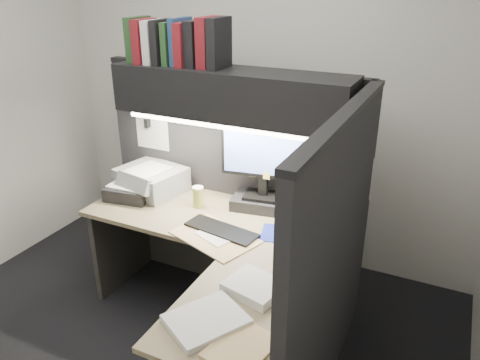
# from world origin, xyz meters

# --- Properties ---
(floor) EXTENTS (3.50, 3.50, 0.00)m
(floor) POSITION_xyz_m (0.00, 0.00, 0.00)
(floor) COLOR black
(floor) RESTS_ON ground
(wall_back) EXTENTS (3.50, 0.04, 2.70)m
(wall_back) POSITION_xyz_m (0.00, 1.50, 1.35)
(wall_back) COLOR silver
(wall_back) RESTS_ON floor
(partition_back) EXTENTS (1.90, 0.06, 1.60)m
(partition_back) POSITION_xyz_m (0.03, 0.93, 0.80)
(partition_back) COLOR black
(partition_back) RESTS_ON floor
(partition_right) EXTENTS (0.06, 1.50, 1.60)m
(partition_right) POSITION_xyz_m (0.98, 0.18, 0.80)
(partition_right) COLOR black
(partition_right) RESTS_ON floor
(desk) EXTENTS (1.70, 1.53, 0.73)m
(desk) POSITION_xyz_m (0.43, -0.00, 0.44)
(desk) COLOR #7C6E4F
(desk) RESTS_ON floor
(overhead_shelf) EXTENTS (1.55, 0.34, 0.30)m
(overhead_shelf) POSITION_xyz_m (0.12, 0.75, 1.50)
(overhead_shelf) COLOR black
(overhead_shelf) RESTS_ON partition_back
(task_light_tube) EXTENTS (1.32, 0.04, 0.04)m
(task_light_tube) POSITION_xyz_m (0.12, 0.61, 1.33)
(task_light_tube) COLOR white
(task_light_tube) RESTS_ON overhead_shelf
(monitor) EXTENTS (0.55, 0.31, 0.60)m
(monitor) POSITION_xyz_m (0.33, 0.80, 0.97)
(monitor) COLOR black
(monitor) RESTS_ON desk
(keyboard) EXTENTS (0.49, 0.23, 0.02)m
(keyboard) POSITION_xyz_m (0.24, 0.40, 0.74)
(keyboard) COLOR black
(keyboard) RESTS_ON desk
(mousepad) EXTENTS (0.29, 0.27, 0.00)m
(mousepad) POSITION_xyz_m (0.58, 0.53, 0.73)
(mousepad) COLOR navy
(mousepad) RESTS_ON desk
(mouse) EXTENTS (0.07, 0.10, 0.03)m
(mouse) POSITION_xyz_m (0.59, 0.51, 0.75)
(mouse) COLOR black
(mouse) RESTS_ON mousepad
(telephone) EXTENTS (0.24, 0.25, 0.08)m
(telephone) POSITION_xyz_m (0.63, 0.65, 0.77)
(telephone) COLOR beige
(telephone) RESTS_ON desk
(coffee_cup) EXTENTS (0.09, 0.09, 0.13)m
(coffee_cup) POSITION_xyz_m (-0.07, 0.64, 0.80)
(coffee_cup) COLOR #B8CA50
(coffee_cup) RESTS_ON desk
(printer) EXTENTS (0.50, 0.45, 0.17)m
(printer) POSITION_xyz_m (-0.50, 0.71, 0.82)
(printer) COLOR #939799
(printer) RESTS_ON desk
(notebook_stack) EXTENTS (0.34, 0.30, 0.09)m
(notebook_stack) POSITION_xyz_m (-0.57, 0.55, 0.78)
(notebook_stack) COLOR black
(notebook_stack) RESTS_ON desk
(open_folder) EXTENTS (0.58, 0.47, 0.01)m
(open_folder) POSITION_xyz_m (0.23, 0.32, 0.73)
(open_folder) COLOR tan
(open_folder) RESTS_ON desk
(paper_stack_a) EXTENTS (0.31, 0.28, 0.05)m
(paper_stack_a) POSITION_xyz_m (0.66, -0.05, 0.76)
(paper_stack_a) COLOR white
(paper_stack_a) RESTS_ON desk
(paper_stack_b) EXTENTS (0.40, 0.42, 0.03)m
(paper_stack_b) POSITION_xyz_m (0.56, -0.36, 0.75)
(paper_stack_b) COLOR white
(paper_stack_b) RESTS_ON desk
(manila_stack) EXTENTS (0.28, 0.33, 0.02)m
(manila_stack) POSITION_xyz_m (0.77, -0.44, 0.74)
(manila_stack) COLOR tan
(manila_stack) RESTS_ON desk
(binder_row) EXTENTS (0.67, 0.26, 0.30)m
(binder_row) POSITION_xyz_m (-0.24, 0.75, 1.79)
(binder_row) COLOR #214120
(binder_row) RESTS_ON overhead_shelf
(pinned_papers) EXTENTS (1.76, 1.31, 0.51)m
(pinned_papers) POSITION_xyz_m (0.42, 0.56, 1.05)
(pinned_papers) COLOR white
(pinned_papers) RESTS_ON partition_back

